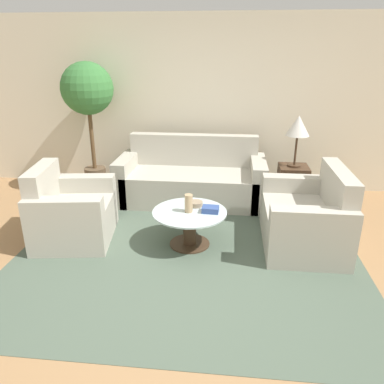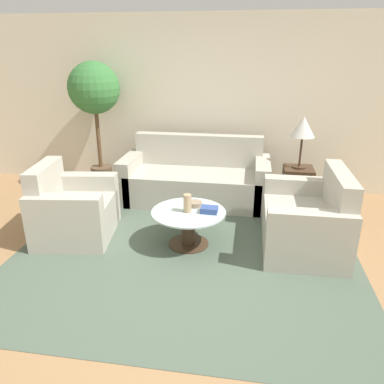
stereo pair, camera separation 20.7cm
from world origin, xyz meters
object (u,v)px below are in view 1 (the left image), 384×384
object	(u,v)px
sofa_main	(192,180)
table_lamp	(298,127)
potted_plant	(88,97)
vase	(189,203)
coffee_table	(190,223)
loveseat	(309,220)
book_stack	(210,209)
armchair	(69,214)
bowl	(196,204)

from	to	relation	value
sofa_main	table_lamp	distance (m)	1.66
potted_plant	vase	size ratio (longest dim) A/B	9.58
sofa_main	coffee_table	world-z (taller)	sofa_main
sofa_main	loveseat	world-z (taller)	sofa_main
coffee_table	vase	world-z (taller)	vase
table_lamp	potted_plant	world-z (taller)	potted_plant
potted_plant	book_stack	xyz separation A→B (m)	(1.89, -1.59, -1.00)
table_lamp	vase	bearing A→B (deg)	-133.85
loveseat	armchair	bearing A→B (deg)	-87.05
sofa_main	vase	size ratio (longest dim) A/B	10.33
armchair	vase	bearing A→B (deg)	-99.23
armchair	coffee_table	distance (m)	1.41
table_lamp	vase	xyz separation A→B (m)	(-1.32, -1.38, -0.60)
sofa_main	bowl	bearing A→B (deg)	-81.89
potted_plant	coffee_table	bearing A→B (deg)	-43.75
loveseat	bowl	bearing A→B (deg)	-89.87
table_lamp	book_stack	distance (m)	1.86
coffee_table	potted_plant	distance (m)	2.59
potted_plant	sofa_main	bearing A→B (deg)	-7.51
sofa_main	coffee_table	distance (m)	1.40
bowl	loveseat	bearing A→B (deg)	0.23
coffee_table	potted_plant	bearing A→B (deg)	136.25
loveseat	coffee_table	xyz separation A→B (m)	(-1.33, -0.17, -0.03)
vase	potted_plant	bearing A→B (deg)	135.88
armchair	bowl	distance (m)	1.47
armchair	bowl	bearing A→B (deg)	-92.40
vase	bowl	size ratio (longest dim) A/B	1.24
table_lamp	book_stack	world-z (taller)	table_lamp
sofa_main	bowl	world-z (taller)	sofa_main
armchair	book_stack	size ratio (longest dim) A/B	5.57
table_lamp	potted_plant	bearing A→B (deg)	175.64
vase	book_stack	size ratio (longest dim) A/B	1.07
vase	book_stack	xyz separation A→B (m)	(0.24, 0.02, -0.07)
potted_plant	bowl	distance (m)	2.45
sofa_main	vase	world-z (taller)	sofa_main
coffee_table	table_lamp	bearing A→B (deg)	46.06
armchair	potted_plant	size ratio (longest dim) A/B	0.54
armchair	table_lamp	world-z (taller)	table_lamp
sofa_main	loveseat	size ratio (longest dim) A/B	1.73
armchair	loveseat	distance (m)	2.75
armchair	book_stack	xyz separation A→B (m)	(1.64, -0.01, 0.15)
coffee_table	book_stack	size ratio (longest dim) A/B	4.37
table_lamp	bowl	size ratio (longest dim) A/B	4.33
table_lamp	vase	distance (m)	2.00
vase	book_stack	world-z (taller)	vase
sofa_main	bowl	size ratio (longest dim) A/B	12.85
armchair	table_lamp	xyz separation A→B (m)	(2.72, 1.35, 0.81)
vase	sofa_main	bearing A→B (deg)	94.75
sofa_main	loveseat	bearing A→B (deg)	-39.99
book_stack	coffee_table	bearing A→B (deg)	-175.44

